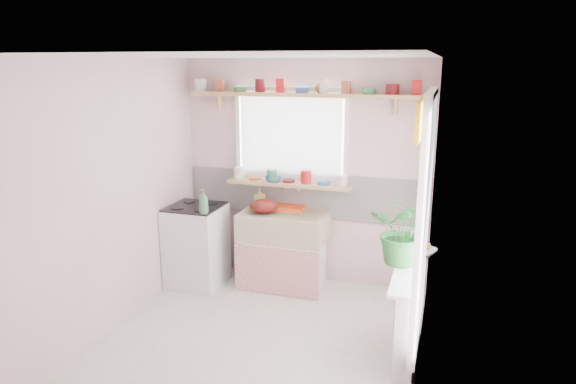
% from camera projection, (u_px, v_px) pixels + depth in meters
% --- Properties ---
extents(room, '(3.20, 3.20, 3.20)m').
position_uv_depth(room, '(351.00, 180.00, 4.85)').
color(room, white).
rests_on(room, ground).
extents(sink_unit, '(0.95, 0.65, 1.11)m').
position_uv_depth(sink_unit, '(284.00, 249.00, 5.72)').
color(sink_unit, white).
rests_on(sink_unit, ground).
extents(cooker, '(0.58, 0.58, 0.93)m').
position_uv_depth(cooker, '(197.00, 245.00, 5.76)').
color(cooker, white).
rests_on(cooker, ground).
extents(radiator_ledge, '(0.22, 0.95, 0.78)m').
position_uv_depth(radiator_ledge, '(408.00, 315.00, 4.30)').
color(radiator_ledge, white).
rests_on(radiator_ledge, ground).
extents(windowsill, '(1.40, 0.22, 0.04)m').
position_uv_depth(windowsill, '(289.00, 184.00, 5.72)').
color(windowsill, tan).
rests_on(windowsill, room).
extents(pine_shelf, '(2.52, 0.24, 0.04)m').
position_uv_depth(pine_shelf, '(302.00, 95.00, 5.42)').
color(pine_shelf, tan).
rests_on(pine_shelf, room).
extents(shelf_crockery, '(2.47, 0.11, 0.12)m').
position_uv_depth(shelf_crockery, '(302.00, 88.00, 5.41)').
color(shelf_crockery, silver).
rests_on(shelf_crockery, pine_shelf).
extents(sill_crockery, '(1.35, 0.11, 0.12)m').
position_uv_depth(sill_crockery, '(287.00, 177.00, 5.70)').
color(sill_crockery, silver).
rests_on(sill_crockery, windowsill).
extents(dish_tray, '(0.39, 0.30, 0.04)m').
position_uv_depth(dish_tray, '(288.00, 207.00, 5.78)').
color(dish_tray, '#F94716').
rests_on(dish_tray, sink_unit).
extents(colander, '(0.36, 0.36, 0.14)m').
position_uv_depth(colander, '(264.00, 206.00, 5.64)').
color(colander, '#58110F').
rests_on(colander, sink_unit).
extents(jade_plant, '(0.63, 0.59, 0.58)m').
position_uv_depth(jade_plant, '(404.00, 232.00, 4.33)').
color(jade_plant, '#2D7030').
rests_on(jade_plant, radiator_ledge).
extents(fruit_bowl, '(0.40, 0.40, 0.07)m').
position_uv_depth(fruit_bowl, '(418.00, 253.00, 4.55)').
color(fruit_bowl, silver).
rests_on(fruit_bowl, radiator_ledge).
extents(herb_pot, '(0.12, 0.10, 0.20)m').
position_uv_depth(herb_pot, '(403.00, 251.00, 4.41)').
color(herb_pot, '#265F2B').
rests_on(herb_pot, radiator_ledge).
extents(soap_bottle_sink, '(0.11, 0.11, 0.21)m').
position_uv_depth(soap_bottle_sink, '(260.00, 197.00, 5.88)').
color(soap_bottle_sink, '#D0C05C').
rests_on(soap_bottle_sink, sink_unit).
extents(sill_cup, '(0.17, 0.17, 0.11)m').
position_uv_depth(sill_cup, '(242.00, 173.00, 5.93)').
color(sill_cup, '#EDE7CD').
rests_on(sill_cup, windowsill).
extents(sill_bowl, '(0.19, 0.19, 0.06)m').
position_uv_depth(sill_bowl, '(273.00, 179.00, 5.72)').
color(sill_bowl, teal).
rests_on(sill_bowl, windowsill).
extents(shelf_vase, '(0.17, 0.17, 0.15)m').
position_uv_depth(shelf_vase, '(321.00, 86.00, 5.40)').
color(shelf_vase, '#94582D').
rests_on(shelf_vase, pine_shelf).
extents(cooker_bottle, '(0.13, 0.13, 0.26)m').
position_uv_depth(cooker_bottle, '(203.00, 201.00, 5.35)').
color(cooker_bottle, '#41834F').
rests_on(cooker_bottle, cooker).
extents(fruit, '(0.20, 0.14, 0.10)m').
position_uv_depth(fruit, '(419.00, 246.00, 4.54)').
color(fruit, orange).
rests_on(fruit, fruit_bowl).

